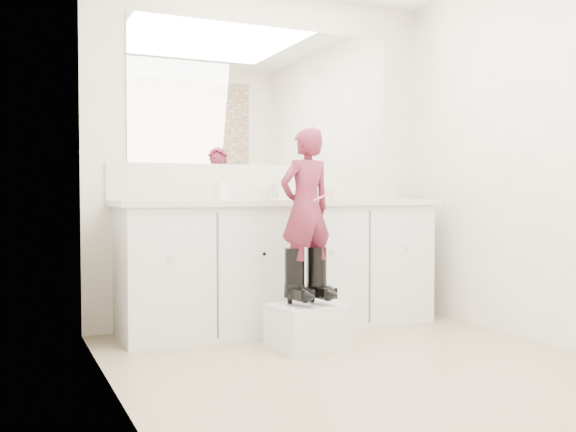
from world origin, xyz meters
name	(u,v)px	position (x,y,z in m)	size (l,w,h in m)	color
floor	(375,372)	(0.00, 0.00, 0.00)	(3.00, 3.00, 0.00)	#8A7D5A
wall_back	(266,157)	(0.00, 1.50, 1.20)	(2.60, 2.60, 0.00)	beige
wall_left	(120,132)	(-1.30, 0.00, 1.20)	(3.00, 3.00, 0.00)	beige
wall_right	(561,149)	(1.30, 0.00, 1.20)	(3.00, 3.00, 0.00)	beige
vanity_cabinet	(281,267)	(0.00, 1.23, 0.42)	(2.20, 0.55, 0.85)	silver
countertop	(282,203)	(0.00, 1.21, 0.87)	(2.28, 0.58, 0.04)	beige
backsplash	(266,182)	(0.00, 1.49, 1.02)	(2.28, 0.03, 0.25)	beige
mirror	(266,96)	(0.00, 1.49, 1.64)	(2.00, 0.02, 1.00)	white
faucet	(272,192)	(0.00, 1.38, 0.94)	(0.08, 0.08, 0.10)	silver
cup	(328,193)	(0.36, 1.21, 0.94)	(0.10, 0.10, 0.09)	beige
soap_bottle	(221,188)	(-0.45, 1.18, 0.97)	(0.07, 0.08, 0.16)	white
step_stool	(307,326)	(-0.10, 0.61, 0.13)	(0.41, 0.34, 0.26)	silver
boot_left	(295,276)	(-0.17, 0.63, 0.44)	(0.13, 0.23, 0.34)	black
boot_right	(317,275)	(-0.02, 0.63, 0.44)	(0.13, 0.23, 0.34)	black
toddler	(306,208)	(-0.10, 0.63, 0.84)	(0.35, 0.23, 0.96)	#A7335B
toothbrush	(322,197)	(-0.03, 0.55, 0.91)	(0.01, 0.01, 0.14)	#DD5697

